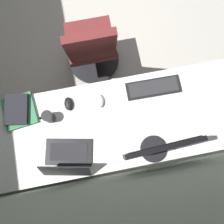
{
  "coord_description": "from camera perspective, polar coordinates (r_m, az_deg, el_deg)",
  "views": [
    {
      "loc": [
        0.27,
        1.92,
        2.42
      ],
      "look_at": [
        0.22,
        1.65,
        0.95
      ],
      "focal_mm": 36.14,
      "sensor_mm": 36.0,
      "label": 1
    }
  ],
  "objects": [
    {
      "name": "wall_back",
      "position": [
        1.17,
        15.92,
        -17.1
      ],
      "size": [
        4.83,
        0.1,
        2.6
      ],
      "primitive_type": "cube",
      "color": "slate",
      "rests_on": "ground"
    },
    {
      "name": "drawer_pedestal",
      "position": [
        2.11,
        -9.86,
        -6.91
      ],
      "size": [
        0.4,
        0.51,
        0.69
      ],
      "color": "white",
      "rests_on": "ground"
    },
    {
      "name": "mouse_spare",
      "position": [
        1.74,
        -10.93,
        2.06
      ],
      "size": [
        0.06,
        0.1,
        0.03
      ],
      "primitive_type": "ellipsoid",
      "color": "black",
      "rests_on": "desk"
    },
    {
      "name": "book_stack_near",
      "position": [
        1.84,
        -22.66,
        0.36
      ],
      "size": [
        0.26,
        0.28,
        0.05
      ],
      "color": "#3D8456",
      "rests_on": "desk"
    },
    {
      "name": "monitor_primary",
      "position": [
        1.49,
        12.07,
        -8.86
      ],
      "size": [
        0.48,
        0.2,
        0.41
      ],
      "color": "black",
      "rests_on": "desk"
    },
    {
      "name": "laptop_leftmost",
      "position": [
        1.67,
        -11.18,
        -11.67
      ],
      "size": [
        0.39,
        0.33,
        0.19
      ],
      "color": "black",
      "rests_on": "desk"
    },
    {
      "name": "office_chair",
      "position": [
        2.19,
        -5.2,
        15.71
      ],
      "size": [
        0.56,
        0.56,
        0.97
      ],
      "color": "maroon",
      "rests_on": "ground"
    },
    {
      "name": "mouse_main",
      "position": [
        1.72,
        -3.16,
        2.88
      ],
      "size": [
        0.06,
        0.1,
        0.03
      ],
      "primitive_type": "ellipsoid",
      "color": "silver",
      "rests_on": "desk"
    },
    {
      "name": "coffee_mug",
      "position": [
        1.72,
        -15.87,
        -1.17
      ],
      "size": [
        0.12,
        0.08,
        0.1
      ],
      "color": "black",
      "rests_on": "desk"
    },
    {
      "name": "keyboard_main",
      "position": [
        1.78,
        10.41,
        6.1
      ],
      "size": [
        0.42,
        0.15,
        0.02
      ],
      "color": "black",
      "rests_on": "desk"
    },
    {
      "name": "desk",
      "position": [
        1.77,
        0.31,
        -3.24
      ],
      "size": [
        2.02,
        0.69,
        0.73
      ],
      "color": "white",
      "rests_on": "ground"
    }
  ]
}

